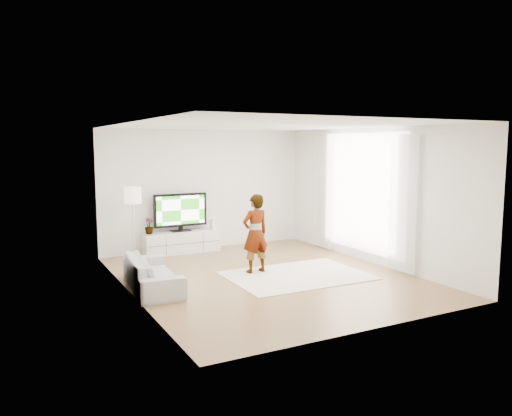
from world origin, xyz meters
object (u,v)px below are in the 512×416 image
rug (297,275)px  floor_lamp (133,199)px  player (255,233)px  sofa (152,273)px  media_console (181,242)px  television (180,211)px

rug → floor_lamp: size_ratio=1.62×
player → sofa: bearing=-2.3°
rug → player: 1.12m
floor_lamp → media_console: bearing=20.7°
television → media_console: bearing=-90.0°
media_console → sofa: sofa is taller
media_console → sofa: (-1.40, -2.52, 0.03)m
media_console → rug: media_console is taller
sofa → floor_lamp: floor_lamp is taller
media_console → floor_lamp: 1.68m
television → sofa: (-1.40, -2.55, -0.68)m
floor_lamp → sofa: bearing=-95.8°
sofa → floor_lamp: bearing=-0.6°
player → sofa: size_ratio=0.80×
player → floor_lamp: floor_lamp is taller
sofa → television: bearing=-23.6°
player → floor_lamp: size_ratio=0.95×
rug → player: bearing=136.8°
floor_lamp → television: bearing=21.9°
rug → player: player is taller
television → player: player is taller
media_console → television: 0.72m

